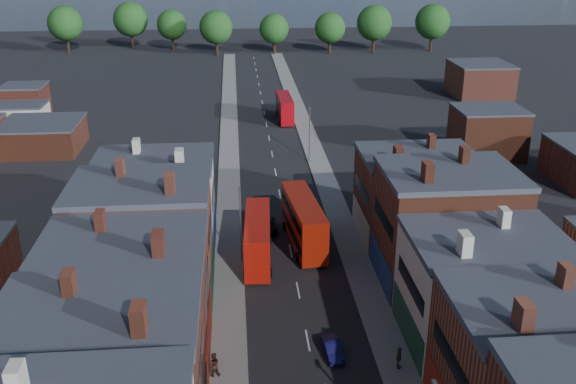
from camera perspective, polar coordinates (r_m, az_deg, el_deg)
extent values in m
cube|color=gray|center=(84.05, -5.27, 0.25)|extent=(3.00, 200.00, 0.12)
cube|color=gray|center=(84.87, 3.54, 0.52)|extent=(3.00, 200.00, 0.12)
cylinder|color=slate|center=(64.12, -4.24, -3.09)|extent=(0.16, 0.16, 8.00)
cube|color=slate|center=(62.52, -4.35, 0.23)|extent=(0.25, 0.70, 0.25)
cylinder|color=slate|center=(92.76, 1.92, 5.03)|extent=(0.16, 0.16, 8.00)
cube|color=slate|center=(91.66, 1.96, 7.42)|extent=(0.25, 0.70, 0.25)
cube|color=red|center=(65.03, -2.71, -4.11)|extent=(3.04, 11.02, 4.36)
cube|color=black|center=(65.41, -2.70, -4.78)|extent=(3.05, 10.15, 0.89)
cube|color=black|center=(64.58, -2.73, -3.29)|extent=(3.05, 10.15, 0.89)
cylinder|color=black|center=(62.92, -3.85, -7.19)|extent=(0.35, 1.01, 0.99)
cylinder|color=black|center=(62.88, -1.57, -7.17)|extent=(0.35, 1.01, 0.99)
cylinder|color=black|center=(69.09, -3.68, -4.36)|extent=(0.35, 1.01, 0.99)
cylinder|color=black|center=(69.05, -1.62, -4.33)|extent=(0.35, 1.01, 0.99)
cube|color=#B01C0A|center=(68.12, 1.39, -2.61)|extent=(3.86, 12.08, 4.75)
cube|color=black|center=(68.51, 1.38, -3.31)|extent=(3.82, 11.14, 0.97)
cube|color=black|center=(67.66, 1.40, -1.74)|extent=(3.82, 11.14, 0.97)
cylinder|color=black|center=(65.53, 0.89, -5.83)|extent=(0.43, 1.11, 1.08)
cylinder|color=black|center=(66.06, 3.20, -5.62)|extent=(0.43, 1.11, 1.08)
cylinder|color=black|center=(72.20, -0.29, -3.05)|extent=(0.43, 1.11, 1.08)
cylinder|color=black|center=(72.68, 1.80, -2.88)|extent=(0.43, 1.11, 1.08)
cube|color=#A0070E|center=(114.55, -0.30, 7.51)|extent=(2.52, 10.13, 4.03)
cube|color=black|center=(114.75, -0.30, 7.14)|extent=(2.56, 9.32, 0.82)
cube|color=black|center=(114.31, -0.30, 7.98)|extent=(2.56, 9.32, 0.82)
cylinder|color=black|center=(111.84, -0.71, 6.15)|extent=(0.30, 0.92, 0.92)
cylinder|color=black|center=(112.07, 0.46, 6.18)|extent=(0.30, 0.92, 0.92)
cylinder|color=black|center=(118.03, -1.01, 7.01)|extent=(0.30, 0.92, 0.92)
cylinder|color=black|center=(118.25, 0.10, 7.04)|extent=(0.30, 0.92, 0.92)
imported|color=#12114E|center=(52.44, 3.95, -13.74)|extent=(1.54, 3.62, 1.16)
imported|color=black|center=(72.16, -1.83, -3.02)|extent=(2.17, 4.42, 1.21)
imported|color=silver|center=(78.38, 0.35, -0.95)|extent=(1.84, 3.79, 1.06)
imported|color=#42261A|center=(50.17, -6.63, -14.99)|extent=(1.00, 0.61, 1.97)
imported|color=#534D47|center=(51.34, 9.82, -14.30)|extent=(0.82, 1.19, 1.86)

